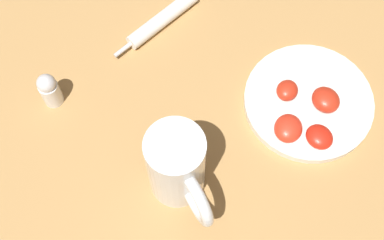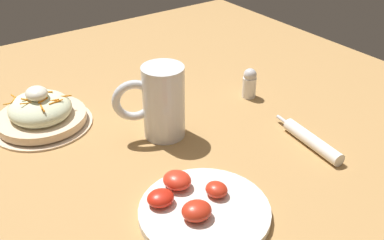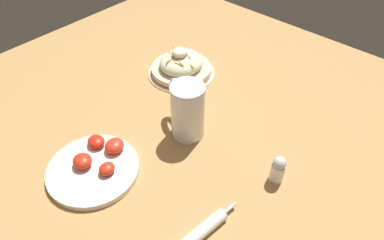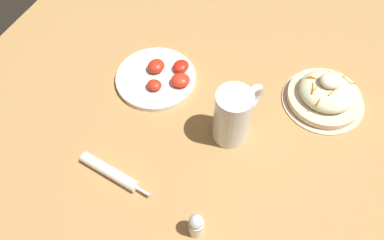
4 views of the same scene
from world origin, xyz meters
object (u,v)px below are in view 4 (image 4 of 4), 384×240
object	(u,v)px
beer_mug	(233,117)
salt_shaker	(196,225)
tomato_plate	(159,77)
napkin_roll	(110,172)
salad_plate	(325,94)

from	to	relation	value
beer_mug	salt_shaker	distance (m)	0.26
tomato_plate	salt_shaker	world-z (taller)	salt_shaker
beer_mug	napkin_roll	size ratio (longest dim) A/B	0.82
salad_plate	napkin_roll	xyz separation A→B (m)	(-0.39, -0.41, -0.02)
tomato_plate	beer_mug	bearing A→B (deg)	-18.18
tomato_plate	salt_shaker	xyz separation A→B (m)	(0.26, -0.33, 0.02)
salad_plate	beer_mug	xyz separation A→B (m)	(-0.18, -0.19, 0.04)
salad_plate	salt_shaker	size ratio (longest dim) A/B	2.90
napkin_roll	salt_shaker	size ratio (longest dim) A/B	2.57
salad_plate	beer_mug	bearing A→B (deg)	-133.61
salad_plate	salt_shaker	distance (m)	0.47
salad_plate	napkin_roll	distance (m)	0.56
tomato_plate	salt_shaker	distance (m)	0.42
napkin_roll	tomato_plate	distance (m)	0.30
salad_plate	tomato_plate	world-z (taller)	salad_plate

